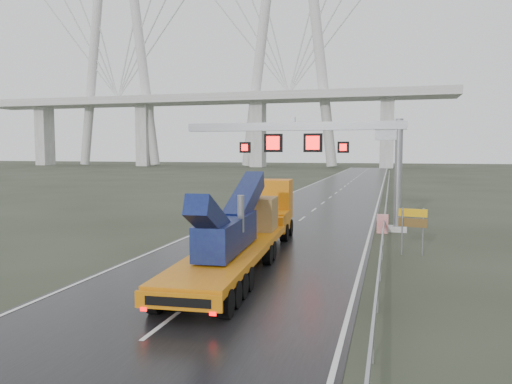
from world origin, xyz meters
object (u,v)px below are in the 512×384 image
(sign_gantry, at_px, (324,144))
(heavy_haul_truck, at_px, (251,224))
(striped_barrier, at_px, (382,224))
(exit_sign_pair, at_px, (413,222))

(sign_gantry, xyz_separation_m, heavy_haul_truck, (-2.25, -9.73, -4.01))
(sign_gantry, relative_size, striped_barrier, 12.65)
(sign_gantry, height_order, striped_barrier, sign_gantry)
(sign_gantry, relative_size, exit_sign_pair, 6.30)
(striped_barrier, bearing_deg, sign_gantry, 163.13)
(exit_sign_pair, height_order, striped_barrier, exit_sign_pair)
(exit_sign_pair, distance_m, striped_barrier, 6.74)
(striped_barrier, bearing_deg, heavy_haul_truck, -127.20)
(heavy_haul_truck, height_order, exit_sign_pair, heavy_haul_truck)
(exit_sign_pair, bearing_deg, sign_gantry, 136.06)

